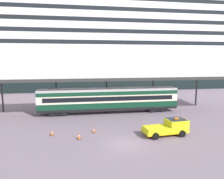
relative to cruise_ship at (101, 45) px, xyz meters
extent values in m
plane|color=slate|center=(-3.32, -53.02, -13.70)|extent=(400.00, 400.00, 0.00)
cube|color=black|center=(0.02, 0.01, -11.92)|extent=(145.91, 30.56, 3.55)
cube|color=silver|center=(0.02, 0.01, -6.00)|extent=(145.91, 30.56, 8.29)
cube|color=silver|center=(0.02, 0.01, -0.29)|extent=(134.23, 28.12, 3.14)
cube|color=black|center=(0.02, -14.00, -0.13)|extent=(128.40, 0.12, 1.13)
cube|color=silver|center=(0.02, 0.01, 2.85)|extent=(128.86, 26.99, 3.14)
cube|color=black|center=(0.02, -13.43, 3.01)|extent=(123.26, 0.12, 1.13)
cube|color=silver|center=(0.02, 0.01, 5.99)|extent=(123.49, 25.87, 3.14)
cube|color=black|center=(0.02, -12.87, 6.15)|extent=(118.13, 0.12, 1.13)
cube|color=silver|center=(0.02, 0.01, 9.13)|extent=(118.13, 24.74, 3.14)
cube|color=black|center=(0.02, -12.31, 9.29)|extent=(112.99, 0.12, 1.13)
cube|color=silver|center=(0.02, 0.01, 12.27)|extent=(112.76, 23.62, 3.14)
cube|color=silver|center=(-3.12, -38.89, -7.53)|extent=(44.11, 6.40, 0.25)
cube|color=#2F2F2F|center=(-3.12, -41.99, -7.91)|extent=(44.11, 0.20, 0.50)
cylinder|color=#2F2F2F|center=(-20.76, -36.09, -10.68)|extent=(0.28, 0.28, 6.04)
cylinder|color=#2F2F2F|center=(-11.94, -36.09, -10.68)|extent=(0.28, 0.28, 6.04)
cylinder|color=#2F2F2F|center=(-3.12, -36.09, -10.68)|extent=(0.28, 0.28, 6.04)
cylinder|color=#2F2F2F|center=(5.71, -36.09, -10.68)|extent=(0.28, 0.28, 6.04)
cylinder|color=#2F2F2F|center=(14.53, -36.09, -10.68)|extent=(0.28, 0.28, 6.04)
cube|color=black|center=(-3.12, -39.39, -12.85)|extent=(22.83, 2.80, 0.40)
cube|color=#0F3823|center=(-3.12, -39.39, -12.20)|extent=(22.83, 2.80, 0.90)
cube|color=beige|center=(-3.12, -39.39, -11.15)|extent=(22.83, 2.80, 1.20)
cube|color=black|center=(-3.12, -40.76, -11.10)|extent=(21.00, 0.08, 0.72)
cube|color=#0F3823|center=(-3.12, -39.39, -10.25)|extent=(22.83, 2.80, 0.60)
cube|color=#AEAEAE|center=(-3.12, -39.39, -9.77)|extent=(22.83, 2.69, 0.36)
cube|color=black|center=(-11.33, -39.39, -13.25)|extent=(3.20, 2.35, 0.50)
cylinder|color=black|center=(-12.23, -40.56, -13.28)|extent=(0.84, 0.12, 0.84)
cylinder|color=black|center=(-10.43, -40.56, -13.28)|extent=(0.84, 0.12, 0.84)
cube|color=black|center=(5.10, -39.39, -13.25)|extent=(3.20, 2.35, 0.50)
cylinder|color=black|center=(4.20, -40.56, -13.28)|extent=(0.84, 0.12, 0.84)
cylinder|color=black|center=(6.00, -40.56, -13.28)|extent=(0.84, 0.12, 0.84)
cube|color=yellow|center=(1.81, -51.12, -13.12)|extent=(5.36, 2.45, 0.36)
cube|color=#F2B20C|center=(1.81, -51.12, -13.25)|extent=(5.36, 2.47, 0.12)
cube|color=yellow|center=(3.26, -50.99, -12.39)|extent=(2.45, 2.11, 1.10)
cube|color=#19232D|center=(3.26, -50.99, -12.04)|extent=(2.23, 2.02, 0.44)
cube|color=orange|center=(3.26, -50.99, -11.76)|extent=(0.58, 0.25, 0.16)
cube|color=yellow|center=(0.77, -51.21, -12.76)|extent=(3.07, 2.17, 0.36)
cylinder|color=black|center=(3.38, -49.98, -13.30)|extent=(0.82, 0.32, 0.80)
cylinder|color=black|center=(3.55, -51.97, -13.30)|extent=(0.82, 0.32, 0.80)
cylinder|color=black|center=(0.06, -50.27, -13.30)|extent=(0.82, 0.32, 0.80)
cylinder|color=black|center=(0.24, -52.26, -13.30)|extent=(0.82, 0.32, 0.80)
cube|color=black|center=(-8.18, -50.81, -13.68)|extent=(0.36, 0.36, 0.04)
cone|color=#EA590F|center=(-8.18, -50.81, -13.31)|extent=(0.30, 0.30, 0.70)
cylinder|color=white|center=(-8.18, -50.81, -13.28)|extent=(0.17, 0.17, 0.10)
cube|color=black|center=(-6.37, -48.87, -13.68)|extent=(0.36, 0.36, 0.04)
cone|color=#EA590F|center=(-6.37, -48.87, -13.37)|extent=(0.30, 0.30, 0.59)
cylinder|color=white|center=(-6.37, -48.87, -13.34)|extent=(0.17, 0.17, 0.08)
cube|color=black|center=(-11.29, -49.10, -13.68)|extent=(0.36, 0.36, 0.04)
cone|color=#EA590F|center=(-11.29, -49.10, -13.33)|extent=(0.30, 0.30, 0.66)
cylinder|color=white|center=(-11.29, -49.10, -13.30)|extent=(0.17, 0.17, 0.09)
camera|label=1|loc=(-8.19, -74.00, -4.83)|focal=34.32mm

